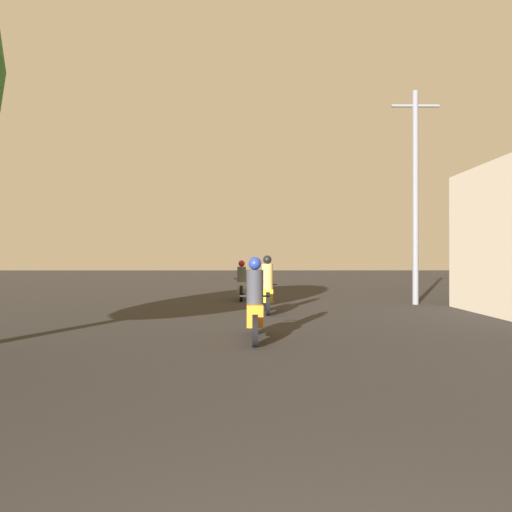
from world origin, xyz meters
TOP-DOWN VIEW (x-y plane):
  - motorcycle_orange at (-0.38, 8.08)m, footprint 0.60×2.05m
  - motorcycle_yellow at (-0.01, 12.73)m, footprint 0.60×1.92m
  - motorcycle_silver at (-0.83, 17.04)m, footprint 0.60×1.97m
  - utility_pole_far at (5.00, 15.21)m, footprint 1.60×0.20m

SIDE VIEW (x-z plane):
  - motorcycle_silver at x=-0.83m, z-range -0.15..1.32m
  - motorcycle_orange at x=-0.38m, z-range -0.16..1.41m
  - motorcycle_yellow at x=-0.01m, z-range -0.17..1.46m
  - utility_pole_far at x=5.00m, z-range 0.16..7.28m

